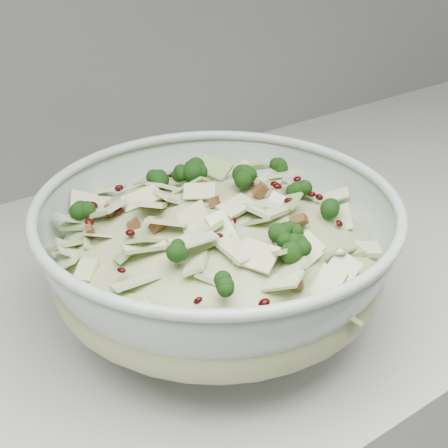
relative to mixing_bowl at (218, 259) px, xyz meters
name	(u,v)px	position (x,y,z in m)	size (l,w,h in m)	color
mixing_bowl	(218,259)	(0.00, 0.00, 0.00)	(0.39, 0.39, 0.14)	#ADBEB2
salad	(217,239)	(0.00, 0.00, 0.02)	(0.41, 0.41, 0.14)	tan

